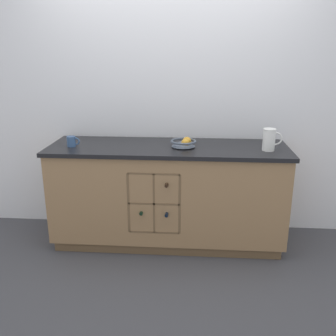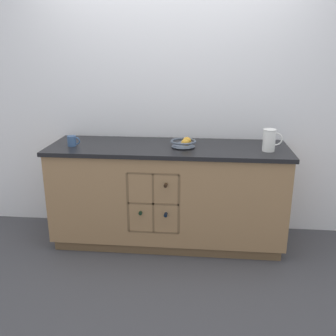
% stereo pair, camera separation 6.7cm
% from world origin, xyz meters
% --- Properties ---
extents(ground_plane, '(14.00, 14.00, 0.00)m').
position_xyz_m(ground_plane, '(0.00, 0.00, 0.00)').
color(ground_plane, '#424247').
extents(back_wall, '(4.43, 0.06, 2.55)m').
position_xyz_m(back_wall, '(0.00, 0.37, 1.27)').
color(back_wall, white).
rests_on(back_wall, ground_plane).
extents(kitchen_island, '(2.07, 0.67, 0.91)m').
position_xyz_m(kitchen_island, '(-0.00, -0.00, 0.46)').
color(kitchen_island, brown).
rests_on(kitchen_island, ground_plane).
extents(fruit_bowl, '(0.22, 0.22, 0.08)m').
position_xyz_m(fruit_bowl, '(0.14, -0.03, 0.95)').
color(fruit_bowl, '#4C5666').
rests_on(fruit_bowl, kitchen_island).
extents(white_pitcher, '(0.16, 0.11, 0.18)m').
position_xyz_m(white_pitcher, '(0.84, -0.08, 1.00)').
color(white_pitcher, white).
rests_on(white_pitcher, kitchen_island).
extents(ceramic_mug, '(0.11, 0.07, 0.09)m').
position_xyz_m(ceramic_mug, '(-0.82, -0.08, 0.95)').
color(ceramic_mug, '#385684').
rests_on(ceramic_mug, kitchen_island).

